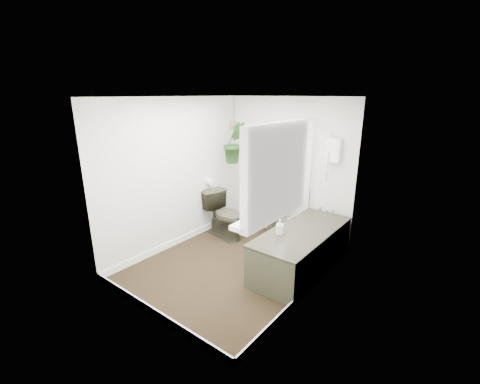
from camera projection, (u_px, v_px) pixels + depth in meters
The scene contains 22 objects.
floor at pixel (234, 265), 4.58m from camera, with size 2.30×2.80×0.02m, color black.
ceiling at pixel (232, 96), 3.89m from camera, with size 2.30×2.80×0.02m, color white.
wall_back at pixel (287, 169), 5.30m from camera, with size 2.30×0.02×2.30m, color white.
wall_front at pixel (143, 219), 3.17m from camera, with size 2.30×0.02×2.30m, color white.
wall_left at pixel (174, 174), 4.92m from camera, with size 0.02×2.80×2.30m, color white.
wall_right at pixel (314, 205), 3.55m from camera, with size 0.02×2.80×2.30m, color white.
skirting at pixel (234, 262), 4.56m from camera, with size 2.30×2.80×0.10m, color white.
bathtub at pixel (302, 250), 4.39m from camera, with size 0.72×1.72×0.58m, color #2C2A1E, non-canonical shape.
bath_screen at pixel (301, 169), 4.67m from camera, with size 0.04×0.72×1.40m, color silver, non-canonical shape.
shower_box at pixel (334, 150), 4.66m from camera, with size 0.20×0.10×0.35m, color white.
oval_mirror at pixel (282, 147), 5.22m from camera, with size 0.46×0.03×0.62m, color tan.
wall_sconce at pixel (261, 151), 5.48m from camera, with size 0.04×0.04×0.22m, color black.
toilet_roll_holder at pixel (209, 181), 5.48m from camera, with size 0.11×0.11×0.11m, color white.
window_recess at pixel (277, 172), 2.92m from camera, with size 0.08×1.00×0.90m, color white.
window_sill at pixel (269, 214), 3.08m from camera, with size 0.18×1.00×0.04m, color white.
window_blinds at pixel (273, 172), 2.95m from camera, with size 0.01×0.86×0.76m, color white.
toilet at pixel (225, 215), 5.38m from camera, with size 0.43×0.76×0.78m, color #2C2A1E.
pedestal_sink at pixel (272, 213), 5.36m from camera, with size 0.50×0.42×0.84m, color #2C2A1E, non-canonical shape.
sill_plant at pixel (281, 192), 3.30m from camera, with size 0.22×0.19×0.24m, color black.
hanging_plant at pixel (234, 143), 5.26m from camera, with size 0.37×0.30×0.68m, color black.
soap_bottle at pixel (280, 227), 4.17m from camera, with size 0.09×0.09×0.20m, color black.
hanging_pot at pixel (234, 126), 5.18m from camera, with size 0.16×0.16×0.12m, color #4E3C30.
Camera 1 is at (2.57, -3.15, 2.34)m, focal length 24.00 mm.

